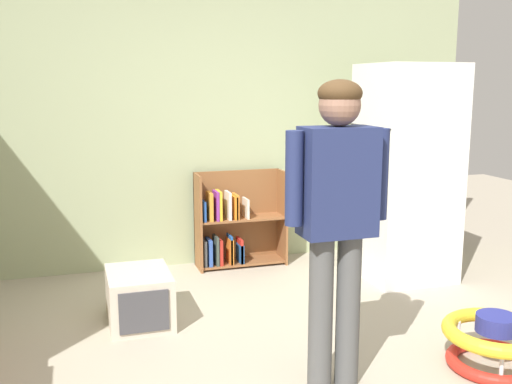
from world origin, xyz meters
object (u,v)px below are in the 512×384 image
at_px(standing_person, 337,206).
at_px(pet_carrier, 139,297).
at_px(bookshelf, 234,225).
at_px(refrigerator, 406,173).
at_px(baby_walker, 495,342).

xyz_separation_m(standing_person, pet_carrier, (-0.91, 1.18, -0.82)).
height_order(bookshelf, standing_person, standing_person).
bearing_deg(bookshelf, standing_person, -91.47).
relative_size(refrigerator, standing_person, 1.08).
height_order(bookshelf, pet_carrier, bookshelf).
bearing_deg(baby_walker, refrigerator, 77.13).
distance_m(bookshelf, baby_walker, 2.53).
bearing_deg(standing_person, pet_carrier, 127.53).
distance_m(refrigerator, bookshelf, 1.57).
bearing_deg(bookshelf, baby_walker, -68.71).
bearing_deg(refrigerator, baby_walker, -102.87).
bearing_deg(bookshelf, pet_carrier, -131.99).
bearing_deg(pet_carrier, baby_walker, -34.21).
bearing_deg(bookshelf, refrigerator, -29.45).
height_order(standing_person, baby_walker, standing_person).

